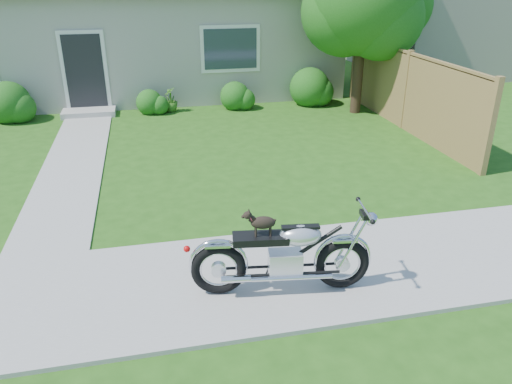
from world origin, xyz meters
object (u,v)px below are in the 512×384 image
(house, at_px, (137,20))
(fence, at_px, (406,90))
(tree_near, at_px, (369,4))
(motorcycle_with_dog, at_px, (285,255))
(potted_plant_right, at_px, (170,100))

(house, distance_m, fence, 8.96)
(tree_near, bearing_deg, fence, -73.00)
(tree_near, relative_size, motorcycle_with_dog, 2.00)
(fence, relative_size, motorcycle_with_dog, 2.98)
(potted_plant_right, distance_m, motorcycle_with_dog, 9.00)
(fence, distance_m, tree_near, 2.50)
(potted_plant_right, relative_size, motorcycle_with_dog, 0.31)
(house, relative_size, potted_plant_right, 18.33)
(house, relative_size, tree_near, 2.84)
(house, bearing_deg, fence, -44.74)
(potted_plant_right, bearing_deg, fence, -26.61)
(tree_near, bearing_deg, motorcycle_with_dog, -119.13)
(tree_near, bearing_deg, potted_plant_right, 166.24)
(house, xyz_separation_m, tree_near, (5.83, -4.70, 0.69))
(house, bearing_deg, potted_plant_right, -78.29)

